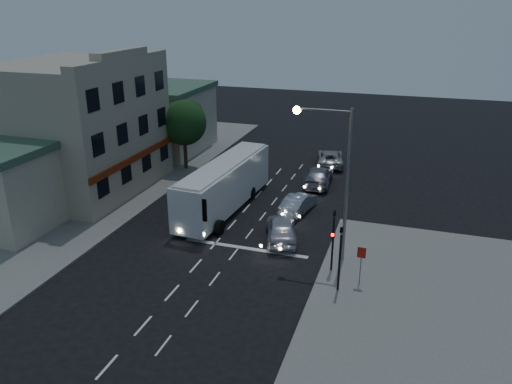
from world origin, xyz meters
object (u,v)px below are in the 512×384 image
(tour_bus, at_px, (225,184))
(car_sedan_c, at_px, (330,158))
(car_suv, at_px, (281,229))
(traffic_signal_side, at_px, (340,251))
(street_tree, at_px, (184,121))
(car_sedan_a, at_px, (298,203))
(regulatory_sign, at_px, (361,260))
(streetlight, at_px, (336,168))
(car_sedan_b, at_px, (319,176))
(traffic_signal_main, at_px, (333,233))

(tour_bus, distance_m, car_sedan_c, 14.01)
(car_suv, xyz_separation_m, traffic_signal_side, (4.47, -5.00, 1.63))
(tour_bus, distance_m, street_tree, 10.45)
(car_suv, distance_m, car_sedan_a, 4.73)
(car_sedan_c, bearing_deg, regulatory_sign, 93.75)
(streetlight, bearing_deg, car_sedan_c, 100.28)
(tour_bus, relative_size, car_sedan_a, 2.87)
(tour_bus, xyz_separation_m, car_sedan_a, (5.27, 1.07, -1.27))
(car_sedan_c, bearing_deg, car_sedan_b, 79.51)
(car_sedan_b, distance_m, traffic_signal_side, 16.57)
(traffic_signal_main, xyz_separation_m, streetlight, (-0.26, 1.42, 3.31))
(regulatory_sign, bearing_deg, streetlight, 128.75)
(car_sedan_a, bearing_deg, car_sedan_c, -81.83)
(regulatory_sign, bearing_deg, car_suv, 143.58)
(car_sedan_a, relative_size, car_sedan_b, 0.80)
(traffic_signal_side, xyz_separation_m, street_tree, (-16.51, 16.22, 2.08))
(car_suv, height_order, traffic_signal_main, traffic_signal_main)
(car_suv, bearing_deg, streetlight, 138.08)
(traffic_signal_side, xyz_separation_m, regulatory_sign, (1.00, 0.96, -0.82))
(tour_bus, distance_m, car_sedan_b, 9.21)
(car_sedan_b, height_order, regulatory_sign, regulatory_sign)
(car_suv, distance_m, traffic_signal_side, 6.90)
(car_suv, bearing_deg, traffic_signal_main, 123.85)
(car_sedan_c, xyz_separation_m, streetlight, (3.28, -18.07, 5.03))
(car_sedan_c, relative_size, traffic_signal_side, 1.23)
(traffic_signal_side, bearing_deg, regulatory_sign, 43.92)
(car_sedan_b, bearing_deg, streetlight, 101.02)
(regulatory_sign, bearing_deg, traffic_signal_side, -136.08)
(car_suv, distance_m, regulatory_sign, 6.85)
(car_sedan_c, height_order, regulatory_sign, regulatory_sign)
(car_suv, height_order, streetlight, streetlight)
(tour_bus, bearing_deg, car_sedan_c, 70.33)
(car_sedan_a, height_order, street_tree, street_tree)
(streetlight, bearing_deg, tour_bus, 149.12)
(tour_bus, distance_m, traffic_signal_side, 13.06)
(car_sedan_c, relative_size, streetlight, 0.56)
(car_suv, relative_size, car_sedan_c, 0.91)
(tour_bus, xyz_separation_m, traffic_signal_main, (9.06, -6.69, 0.47))
(car_sedan_a, bearing_deg, street_tree, -18.98)
(car_sedan_a, xyz_separation_m, streetlight, (3.53, -6.33, 5.05))
(car_sedan_a, bearing_deg, streetlight, 128.52)
(car_sedan_b, xyz_separation_m, traffic_signal_main, (3.53, -13.95, 1.67))
(car_sedan_a, relative_size, streetlight, 0.46)
(traffic_signal_main, bearing_deg, regulatory_sign, -30.84)
(car_sedan_c, xyz_separation_m, regulatory_sign, (5.23, -20.51, 0.89))
(car_sedan_a, distance_m, car_sedan_c, 11.74)
(car_sedan_a, distance_m, traffic_signal_side, 10.85)
(car_suv, height_order, traffic_signal_side, traffic_signal_side)
(traffic_signal_main, bearing_deg, car_suv, 141.29)
(car_suv, bearing_deg, regulatory_sign, 126.13)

